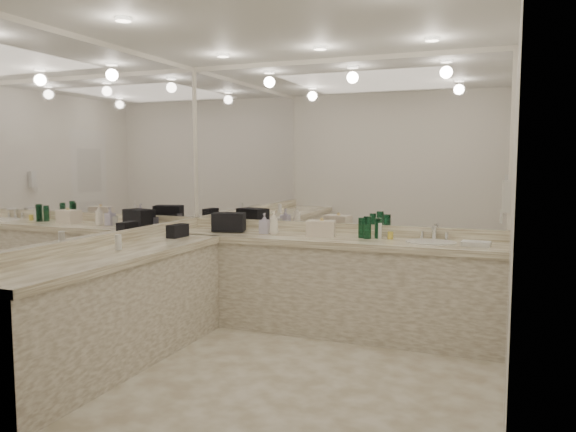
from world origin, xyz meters
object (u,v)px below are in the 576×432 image
at_px(soap_bottle_c, 322,227).
at_px(cream_cosmetic_case, 321,228).
at_px(hand_towel, 476,244).
at_px(soap_bottle_b, 264,223).
at_px(wall_phone, 506,196).
at_px(soap_bottle_a, 274,223).
at_px(black_toiletry_bag, 229,223).
at_px(sink, 431,243).

bearing_deg(soap_bottle_c, cream_cosmetic_case, 176.63).
distance_m(hand_towel, soap_bottle_b, 1.99).
height_order(wall_phone, soap_bottle_b, wall_phone).
bearing_deg(soap_bottle_a, soap_bottle_c, 4.81).
xyz_separation_m(black_toiletry_bag, soap_bottle_b, (0.39, 0.01, 0.01)).
xyz_separation_m(wall_phone, black_toiletry_bag, (-2.60, 0.51, -0.36)).
bearing_deg(soap_bottle_c, black_toiletry_bag, -179.61).
bearing_deg(cream_cosmetic_case, soap_bottle_c, -14.42).
distance_m(soap_bottle_a, soap_bottle_c, 0.48).
bearing_deg(soap_bottle_c, sink, -0.79).
distance_m(sink, soap_bottle_c, 1.01).
xyz_separation_m(black_toiletry_bag, hand_towel, (2.37, -0.07, -0.07)).
bearing_deg(soap_bottle_a, black_toiletry_bag, 176.23).
xyz_separation_m(soap_bottle_a, soap_bottle_b, (-0.12, 0.04, -0.01)).
height_order(sink, soap_bottle_a, soap_bottle_a).
xyz_separation_m(black_toiletry_bag, cream_cosmetic_case, (0.97, 0.01, -0.01)).
distance_m(wall_phone, hand_towel, 0.65).
distance_m(hand_towel, soap_bottle_c, 1.39).
distance_m(black_toiletry_bag, hand_towel, 2.38).
bearing_deg(hand_towel, cream_cosmetic_case, 176.67).
height_order(wall_phone, hand_towel, wall_phone).
distance_m(cream_cosmetic_case, hand_towel, 1.40).
xyz_separation_m(cream_cosmetic_case, soap_bottle_c, (0.01, -0.00, 0.01)).
distance_m(cream_cosmetic_case, soap_bottle_a, 0.47).
height_order(hand_towel, soap_bottle_b, soap_bottle_b).
relative_size(wall_phone, soap_bottle_c, 1.35).
bearing_deg(soap_bottle_b, black_toiletry_bag, -179.05).
distance_m(wall_phone, soap_bottle_a, 2.17).
relative_size(hand_towel, soap_bottle_c, 1.30).
xyz_separation_m(sink, soap_bottle_c, (-1.01, 0.01, 0.09)).
height_order(wall_phone, black_toiletry_bag, wall_phone).
bearing_deg(cream_cosmetic_case, soap_bottle_a, 173.95).
bearing_deg(cream_cosmetic_case, wall_phone, -28.61).
bearing_deg(soap_bottle_b, hand_towel, -2.33).
height_order(cream_cosmetic_case, soap_bottle_a, soap_bottle_a).
bearing_deg(wall_phone, black_toiletry_bag, 168.95).
height_order(sink, cream_cosmetic_case, cream_cosmetic_case).
bearing_deg(hand_towel, sink, 170.00).
bearing_deg(sink, soap_bottle_c, 179.21).
xyz_separation_m(wall_phone, hand_towel, (-0.23, 0.43, -0.43)).
bearing_deg(soap_bottle_c, soap_bottle_a, -175.19).
relative_size(soap_bottle_a, soap_bottle_b, 1.13).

